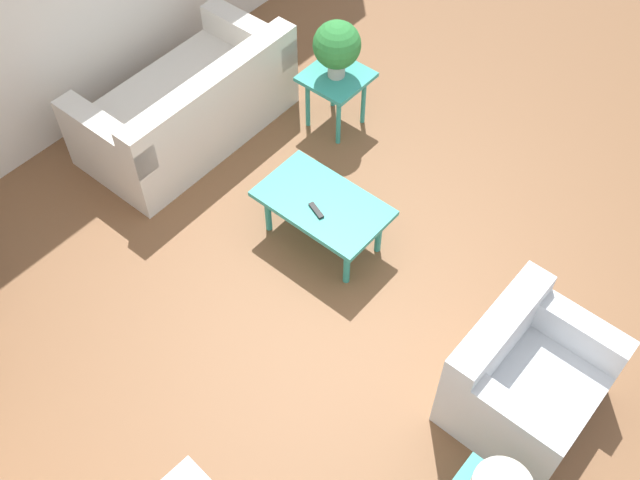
% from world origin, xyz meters
% --- Properties ---
extents(ground_plane, '(14.00, 14.00, 0.00)m').
position_xyz_m(ground_plane, '(0.00, 0.00, 0.00)').
color(ground_plane, brown).
extents(sofa, '(0.97, 1.83, 0.81)m').
position_xyz_m(sofa, '(2.15, -0.28, 0.31)').
color(sofa, silver).
rests_on(sofa, ground_plane).
extents(armchair, '(0.80, 0.94, 0.78)m').
position_xyz_m(armchair, '(-1.32, 0.13, 0.31)').
color(armchair, silver).
rests_on(armchair, ground_plane).
extents(coffee_table, '(0.97, 0.57, 0.44)m').
position_xyz_m(coffee_table, '(0.54, -0.10, 0.39)').
color(coffee_table, teal).
rests_on(coffee_table, ground_plane).
extents(side_table_plant, '(0.51, 0.51, 0.54)m').
position_xyz_m(side_table_plant, '(1.29, -1.17, 0.45)').
color(side_table_plant, teal).
rests_on(side_table_plant, ground_plane).
extents(potted_plant, '(0.39, 0.39, 0.50)m').
position_xyz_m(potted_plant, '(1.29, -1.17, 0.84)').
color(potted_plant, '#B2ADA3').
rests_on(potted_plant, side_table_plant).
extents(remote_control, '(0.16, 0.09, 0.02)m').
position_xyz_m(remote_control, '(0.52, -0.00, 0.45)').
color(remote_control, black).
rests_on(remote_control, coffee_table).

